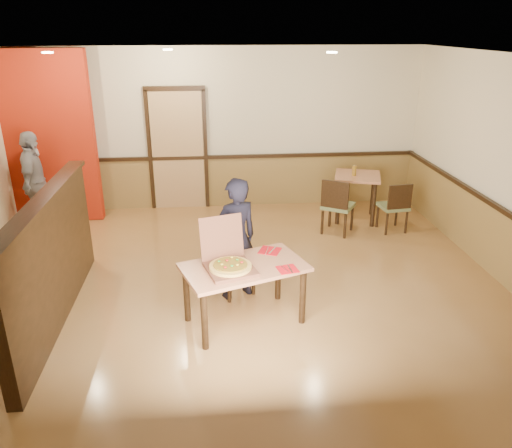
% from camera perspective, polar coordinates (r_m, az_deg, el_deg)
% --- Properties ---
extents(floor, '(7.00, 7.00, 0.00)m').
position_cam_1_polar(floor, '(6.13, -2.43, -8.73)').
color(floor, '#AB7A42').
rests_on(floor, ground).
extents(ceiling, '(7.00, 7.00, 0.00)m').
position_cam_1_polar(ceiling, '(5.29, -2.93, 18.37)').
color(ceiling, black).
rests_on(ceiling, wall_back).
extents(wall_back, '(7.00, 0.00, 7.00)m').
position_cam_1_polar(wall_back, '(8.95, -3.82, 10.72)').
color(wall_back, beige).
rests_on(wall_back, floor).
extents(wainscot_back, '(7.00, 0.04, 0.90)m').
position_cam_1_polar(wainscot_back, '(9.15, -3.67, 4.83)').
color(wainscot_back, olive).
rests_on(wainscot_back, floor).
extents(chair_rail_back, '(7.00, 0.06, 0.06)m').
position_cam_1_polar(chair_rail_back, '(9.00, -3.74, 7.66)').
color(chair_rail_back, black).
rests_on(chair_rail_back, wall_back).
extents(back_door, '(0.90, 0.06, 2.10)m').
position_cam_1_polar(back_door, '(9.00, -8.91, 8.28)').
color(back_door, tan).
rests_on(back_door, wall_back).
extents(booth_partition, '(0.20, 3.10, 1.44)m').
position_cam_1_polar(booth_partition, '(5.88, -22.34, -3.83)').
color(booth_partition, black).
rests_on(booth_partition, floor).
extents(red_accent_panel, '(1.60, 0.20, 2.78)m').
position_cam_1_polar(red_accent_panel, '(8.86, -23.04, 8.94)').
color(red_accent_panel, '#9E1E0B').
rests_on(red_accent_panel, floor).
extents(spot_a, '(0.14, 0.14, 0.02)m').
position_cam_1_polar(spot_a, '(7.38, -22.72, 17.63)').
color(spot_a, '#FFF3B2').
rests_on(spot_a, ceiling).
extents(spot_b, '(0.14, 0.14, 0.02)m').
position_cam_1_polar(spot_b, '(7.80, -10.06, 19.04)').
color(spot_b, '#FFF3B2').
rests_on(spot_b, ceiling).
extents(spot_c, '(0.14, 0.14, 0.02)m').
position_cam_1_polar(spot_c, '(6.98, 8.67, 18.83)').
color(spot_c, '#FFF3B2').
rests_on(spot_c, ceiling).
extents(main_table, '(1.48, 1.14, 0.70)m').
position_cam_1_polar(main_table, '(5.45, -1.35, -5.78)').
color(main_table, '#BB774F').
rests_on(main_table, floor).
extents(diner_chair, '(0.57, 0.57, 0.85)m').
position_cam_1_polar(diner_chair, '(6.15, -2.87, -3.74)').
color(diner_chair, '#657041').
rests_on(diner_chair, floor).
extents(side_chair_left, '(0.62, 0.62, 0.91)m').
position_cam_1_polar(side_chair_left, '(7.93, 9.24, 2.25)').
color(side_chair_left, '#657041').
rests_on(side_chair_left, floor).
extents(side_chair_right, '(0.46, 0.46, 0.83)m').
position_cam_1_polar(side_chair_right, '(8.23, 15.61, 2.09)').
color(side_chair_right, '#657041').
rests_on(side_chair_right, floor).
extents(side_table, '(0.91, 0.91, 0.79)m').
position_cam_1_polar(side_table, '(8.58, 11.46, 4.37)').
color(side_table, '#BB774F').
rests_on(side_table, floor).
extents(diner, '(0.65, 0.56, 1.51)m').
position_cam_1_polar(diner, '(5.91, -2.31, -1.74)').
color(diner, black).
rests_on(diner, floor).
extents(passerby, '(0.49, 0.98, 1.62)m').
position_cam_1_polar(passerby, '(8.60, -23.95, 4.35)').
color(passerby, gray).
rests_on(passerby, floor).
extents(pizza_box, '(0.62, 0.68, 0.51)m').
position_cam_1_polar(pizza_box, '(5.31, -3.13, -4.49)').
color(pizza_box, brown).
rests_on(pizza_box, main_table).
extents(pizza, '(0.54, 0.54, 0.03)m').
position_cam_1_polar(pizza, '(5.27, -2.94, -4.87)').
color(pizza, '#F5C659').
rests_on(pizza, pizza_box).
extents(napkin_near, '(0.25, 0.25, 0.01)m').
position_cam_1_polar(napkin_near, '(5.33, 3.62, -5.18)').
color(napkin_near, red).
rests_on(napkin_near, main_table).
extents(napkin_far, '(0.30, 0.30, 0.01)m').
position_cam_1_polar(napkin_far, '(5.74, 1.58, -3.06)').
color(napkin_far, red).
rests_on(napkin_far, main_table).
extents(condiment, '(0.07, 0.07, 0.17)m').
position_cam_1_polar(condiment, '(8.46, 11.17, 6.00)').
color(condiment, olive).
rests_on(condiment, side_table).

